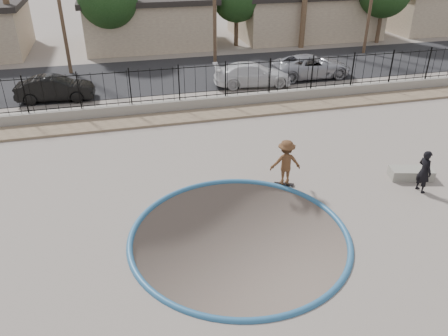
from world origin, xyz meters
TOP-DOWN VIEW (x-y plane):
  - ground at (0.00, 12.00)m, footprint 120.00×120.00m
  - bowl_pit at (0.00, -1.00)m, footprint 6.84×6.84m
  - coping_ring at (0.00, -1.00)m, footprint 7.04×7.04m
  - rock_strip at (0.00, 9.20)m, footprint 42.00×1.60m
  - retaining_wall at (0.00, 10.30)m, footprint 42.00×0.45m
  - fence at (0.00, 10.30)m, footprint 40.00×0.04m
  - street at (0.00, 17.00)m, footprint 90.00×8.00m
  - house_center at (0.00, 26.50)m, footprint 10.60×8.60m
  - house_east at (14.00, 26.50)m, footprint 12.60×8.60m
  - house_east_far at (28.00, 26.50)m, footprint 11.60×8.60m
  - skater at (2.52, 1.60)m, footprint 1.22×0.80m
  - skateboard at (2.52, 1.60)m, footprint 0.76×0.48m
  - videographer at (7.25, -0.03)m, footprint 0.45×0.64m
  - concrete_ledge at (7.50, 0.89)m, footprint 1.73×1.09m
  - car_b at (-6.50, 13.57)m, footprint 4.28×1.78m
  - car_c at (5.04, 13.40)m, footprint 4.95×2.42m
  - car_d at (9.26, 14.09)m, footprint 5.17×2.39m

SIDE VIEW (x-z plane):
  - ground at x=0.00m, z-range -2.20..0.00m
  - bowl_pit at x=0.00m, z-range -0.90..0.90m
  - coping_ring at x=0.00m, z-range -0.10..0.10m
  - street at x=0.00m, z-range 0.00..0.04m
  - skateboard at x=2.52m, z-range 0.02..0.09m
  - rock_strip at x=0.00m, z-range 0.00..0.11m
  - concrete_ledge at x=7.50m, z-range 0.00..0.40m
  - retaining_wall at x=0.00m, z-range 0.00..0.60m
  - car_b at x=-6.50m, z-range 0.04..1.41m
  - car_c at x=5.04m, z-range 0.04..1.42m
  - car_d at x=9.26m, z-range 0.04..1.47m
  - videographer at x=7.25m, z-range 0.00..1.64m
  - skater at x=2.52m, z-range 0.00..1.76m
  - fence at x=0.00m, z-range 0.60..2.40m
  - house_east at x=14.00m, z-range 0.02..3.92m
  - house_east_far at x=28.00m, z-range 0.02..3.92m
  - house_center at x=0.00m, z-range 0.02..3.92m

